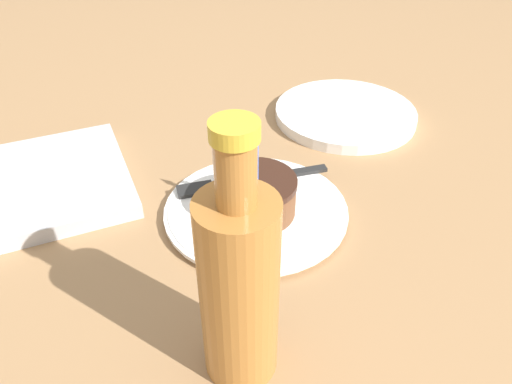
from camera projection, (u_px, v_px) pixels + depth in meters
ground_plane at (230, 220)px, 0.63m from camera, size 2.40×2.40×0.04m
plate at (256, 211)px, 0.60m from camera, size 0.22×0.22×0.01m
cake_slice at (256, 195)px, 0.58m from camera, size 0.10×0.10×0.12m
fork at (243, 181)px, 0.63m from camera, size 0.04×0.20×0.01m
bottle at (239, 286)px, 0.38m from camera, size 0.06×0.06×0.24m
side_plate at (345, 114)px, 0.79m from camera, size 0.22×0.22×0.02m
marble_board at (41, 184)px, 0.64m from camera, size 0.21×0.21×0.02m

